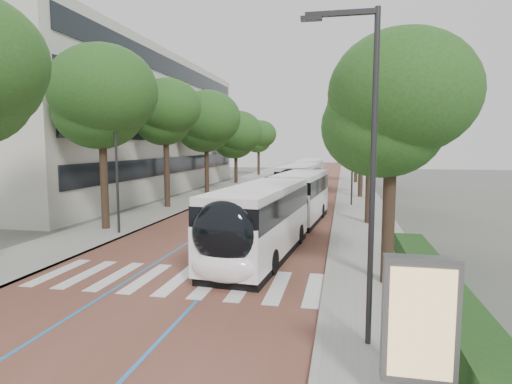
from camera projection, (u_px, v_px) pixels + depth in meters
The scene contains 20 objects.
ground at pixel (162, 289), 14.86m from camera, with size 160.00×160.00×0.00m, color #51544C.
road at pixel (294, 185), 53.80m from camera, with size 11.00×140.00×0.02m, color brown.
sidewalk_left at pixel (236, 183), 55.29m from camera, with size 4.00×140.00×0.12m, color gray.
sidewalk_right at pixel (355, 185), 52.30m from camera, with size 4.00×140.00×0.12m, color gray.
kerb_left at pixel (250, 183), 54.91m from camera, with size 0.20×140.00×0.14m, color gray.
kerb_right at pixel (339, 185), 52.68m from camera, with size 0.20×140.00×0.14m, color gray.
zebra_crossing at pixel (178, 280), 15.79m from camera, with size 10.55×3.60×0.01m.
lane_line_left at pixel (281, 184), 54.12m from camera, with size 0.12×126.00×0.01m, color #2571B9.
lane_line_right at pixel (306, 185), 53.48m from camera, with size 0.12×126.00×0.01m, color #2571B9.
office_building at pixel (98, 126), 45.24m from camera, with size 18.11×40.00×14.00m.
hedge at pixel (441, 293), 12.98m from camera, with size 1.20×14.00×0.80m, color #163C14.
streetlight_near at pixel (366, 152), 10.08m from camera, with size 1.82×0.20×8.00m.
streetlight_far at pixel (350, 147), 34.42m from camera, with size 1.82×0.20×8.00m.
lamp_post_left at pixel (116, 161), 23.41m from camera, with size 0.14×0.14×8.00m, color #29292C.
trees_left at pixel (196, 125), 39.97m from camera, with size 6.45×60.45×10.01m.
trees_right at pixel (364, 127), 36.07m from camera, with size 5.83×47.40×9.32m.
lead_bus at pixel (281, 209), 22.52m from camera, with size 4.13×18.54×3.20m.
bus_queued_0 at pixel (300, 182), 38.70m from camera, with size 3.10×12.50×3.20m.
bus_queued_1 at pixel (309, 173), 50.90m from camera, with size 2.67×12.43×3.20m.
ad_panel at pixel (419, 327), 7.98m from camera, with size 1.36×0.53×2.83m.
Camera 1 is at (6.12, -13.44, 5.00)m, focal length 30.00 mm.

